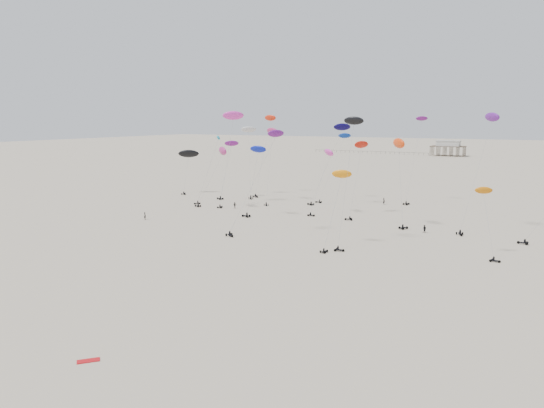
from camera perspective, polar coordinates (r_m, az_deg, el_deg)
The scene contains 28 objects.
ground_plane at distance 211.59m, azimuth 14.28°, elevation 2.43°, with size 900.00×900.00×0.00m, color #C2B29A.
pavilion_main at distance 359.88m, azimuth 18.41°, elevation 5.61°, with size 21.00×13.00×9.80m.
pier_fence at distance 372.11m, azimuth 10.43°, elevation 5.49°, with size 80.20×0.20×1.50m.
rig_0 at distance 167.23m, azimuth -2.48°, elevation 6.47°, with size 10.67×14.34×22.90m.
rig_1 at distance 157.75m, azimuth 15.16°, elevation 5.19°, with size 3.82×14.76×25.53m.
rig_2 at distance 159.68m, azimuth 7.05°, elevation 5.37°, with size 5.04×16.73×22.79m.
rig_3 at distance 148.33m, azimuth -6.83°, elevation 3.95°, with size 8.61×4.47×19.43m.
rig_4 at distance 155.24m, azimuth -0.05°, elevation 6.84°, with size 7.93×14.84×22.66m.
rig_5 at distance 101.09m, azimuth 7.10°, elevation 1.40°, with size 4.05×11.65×15.42m.
rig_6 at distance 123.39m, azimuth 21.87°, elevation 5.86°, with size 6.72×16.33×26.37m.
rig_7 at distance 110.59m, azimuth -1.56°, elevation 3.30°, with size 8.32×13.15×22.47m.
rig_8 at distance 152.48m, azimuth -4.32°, elevation 8.63°, with size 7.12×15.80×27.18m.
rig_10 at distance 144.06m, azimuth -5.68°, elevation 4.96°, with size 9.72×6.52×16.74m.
rig_11 at distance 99.63m, azimuth 22.21°, elevation -1.32°, with size 5.68×7.89×12.44m.
rig_12 at distance 134.35m, azimuth 9.30°, elevation 4.64°, with size 4.33×15.07×19.94m.
rig_13 at distance 149.80m, azimuth 6.84°, elevation 6.54°, with size 9.78×10.40×23.10m.
rig_14 at distance 135.03m, azimuth 5.83°, elevation 4.46°, with size 4.92×10.71×16.86m.
rig_15 at distance 173.64m, azimuth -9.00°, elevation 5.03°, with size 7.30×9.21×14.29m.
rig_16 at distance 121.58m, azimuth 13.57°, elevation 4.77°, with size 6.52×8.62×19.69m.
rig_17 at distance 130.99m, azimuth -1.86°, elevation 3.97°, with size 4.59×6.64×17.53m.
rig_18 at distance 170.41m, azimuth -0.61°, elevation 7.03°, with size 6.11×16.48×26.74m.
rig_19 at distance 161.82m, azimuth -4.73°, elevation 4.89°, with size 4.70×10.46×17.59m.
rig_20 at distance 102.98m, azimuth 8.39°, elevation 5.44°, with size 4.58×12.68×25.14m.
spectator_0 at distance 130.27m, azimuth -13.48°, elevation -1.64°, with size 0.75×0.52×2.07m, color black.
spectator_1 at distance 116.71m, azimuth 16.06°, elevation -3.00°, with size 0.96×0.56×1.96m, color black.
spectator_2 at distance 143.02m, azimuth -4.03°, elevation -0.45°, with size 1.14×0.62×1.94m, color black.
spectator_3 at distance 152.45m, azimuth 11.93°, elevation -0.03°, with size 0.78×0.54×2.16m, color black.
grounded_kite_a at distance 58.12m, azimuth -19.15°, elevation -15.67°, with size 2.20×0.90×0.08m, color red.
Camera 1 is at (48.65, -4.52, 23.96)m, focal length 35.00 mm.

